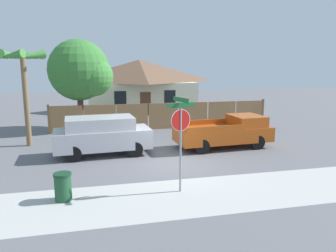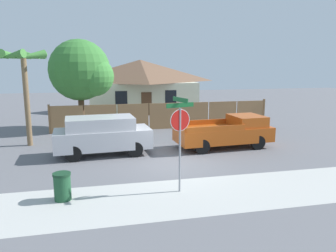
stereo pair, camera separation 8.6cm
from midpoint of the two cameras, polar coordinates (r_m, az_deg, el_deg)
name	(u,v)px [view 2 (the right image)]	position (r m, az deg, el deg)	size (l,w,h in m)	color
ground_plane	(173,164)	(14.62, 1.10, -6.61)	(80.00, 80.00, 0.00)	slate
sidewalk_strip	(199,195)	(11.37, 5.57, -11.84)	(36.00, 3.20, 0.01)	#B2B2AD
wooden_fence	(164,116)	(22.27, -0.54, 1.76)	(14.95, 0.12, 1.87)	#997047
house	(140,84)	(31.51, -4.74, 7.26)	(10.28, 7.56, 4.77)	beige
oak_tree	(83,72)	(22.59, -14.54, 9.16)	(4.23, 4.03, 5.98)	brown
palm_tree	(24,64)	(18.88, -23.69, 9.85)	(2.52, 2.73, 5.09)	brown
red_suv	(102,134)	(16.14, -11.22, -1.45)	(4.66, 2.20, 1.86)	#B7B7BC
orange_pickup	(227,132)	(17.58, 10.32, -1.02)	(5.10, 2.32, 1.66)	#B74C14
stop_sign	(180,128)	(10.99, 2.33, -0.36)	(1.01, 0.91, 3.27)	gray
trash_bin	(62,186)	(11.28, -17.71, -9.99)	(0.58, 0.58, 0.92)	#1E4C2D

